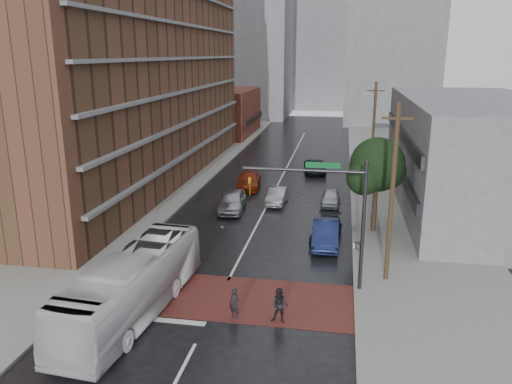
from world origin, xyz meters
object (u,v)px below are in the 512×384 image
Objects in this scene: car_travel_a at (232,201)px; car_parked_near at (325,234)px; suv_travel at (315,167)px; transit_bus at (133,285)px; car_travel_c at (249,180)px; car_parked_mid at (326,230)px; pedestrian_a at (235,303)px; car_travel_b at (277,196)px; car_parked_far at (331,197)px; pedestrian_b at (280,306)px.

car_travel_a reaches higher than car_parked_near.
car_parked_near is (1.92, -20.94, 0.14)m from suv_travel.
car_travel_c is (1.10, 24.60, -0.83)m from transit_bus.
car_parked_mid is at bearing -63.71° from car_travel_c.
car_travel_a is at bearing -95.46° from car_travel_c.
pedestrian_a reaches higher than car_travel_b.
car_parked_far is at bearing 70.75° from transit_bus.
pedestrian_b is at bearing -74.65° from car_travel_a.
car_travel_b is 12.20m from suv_travel.
transit_bus reaches higher than car_parked_near.
pedestrian_b is 17.88m from car_travel_a.
car_travel_b is 1.09× the size of car_parked_far.
car_parked_near reaches higher than suv_travel.
car_travel_c reaches higher than car_travel_b.
car_travel_b reaches higher than car_parked_mid.
car_travel_a is (-3.84, 16.83, 0.04)m from pedestrian_a.
car_travel_c is (-3.85, 24.14, -0.05)m from pedestrian_a.
pedestrian_a is 0.32× the size of car_travel_a.
transit_bus is 14.96m from car_parked_mid.
car_parked_far is at bearing 90.66° from pedestrian_b.
transit_bus is 2.32× the size of car_travel_a.
car_parked_near is at bearing -87.18° from car_parked_mid.
car_parked_mid is 8.33m from car_parked_far.
suv_travel is (-0.17, 31.40, -0.21)m from pedestrian_b.
transit_bus is 24.64m from car_travel_c.
car_travel_b is at bearing -59.76° from car_travel_c.
suv_travel is (6.98, 31.86, -0.91)m from transit_bus.
pedestrian_b reaches higher than pedestrian_a.
car_parked_far is at bearing 94.07° from car_parked_mid.
car_travel_c reaches higher than suv_travel.
suv_travel reaches higher than car_parked_far.
transit_bus reaches higher than pedestrian_b.
car_parked_mid is 1.23× the size of car_parked_far.
pedestrian_a is at bearing -99.84° from car_parked_far.
car_travel_b is 0.86× the size of suv_travel.
car_travel_b is 5.76m from car_travel_c.
car_travel_a is at bearing -139.74° from car_travel_b.
car_parked_near is at bearing 55.46° from transit_bus.
suv_travel is at bearing 96.27° from pedestrian_b.
pedestrian_b reaches higher than car_travel_c.
car_travel_a reaches higher than suv_travel.
pedestrian_b is 0.46× the size of car_parked_far.
car_travel_c is at bearing -135.97° from suv_travel.
suv_travel is at bearing 63.63° from car_travel_a.
pedestrian_a is at bearing -100.66° from suv_travel.
car_travel_a reaches higher than pedestrian_a.
car_parked_mid is at bearing 91.97° from pedestrian_a.
car_parked_mid is at bearing -38.66° from car_travel_a.
car_travel_c is at bearing 110.02° from pedestrian_b.
car_travel_a is at bearing 123.94° from pedestrian_a.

